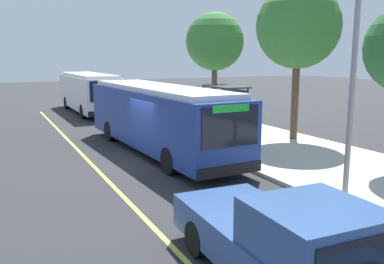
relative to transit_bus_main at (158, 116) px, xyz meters
name	(u,v)px	position (x,y,z in m)	size (l,w,h in m)	color
ground_plane	(148,161)	(1.33, -1.01, -1.62)	(120.00, 120.00, 0.00)	#2B2B2D
sidewalk_curb	(267,145)	(1.33, 4.99, -1.54)	(44.00, 6.40, 0.15)	#B7B2A8
lane_stripe_center	(94,167)	(1.33, -3.21, -1.61)	(36.00, 0.14, 0.01)	#E0D64C
transit_bus_main	(158,116)	(0.00, 0.00, 0.00)	(11.52, 3.12, 2.95)	navy
transit_bus_second	(89,91)	(-14.81, 0.16, 0.00)	(10.27, 2.70, 2.95)	white
pickup_truck	(286,246)	(11.39, -2.06, -0.76)	(5.47, 2.20, 1.85)	#2D4C84
bus_shelter	(226,98)	(-2.95, 5.21, 0.30)	(2.90, 1.60, 2.48)	#333338
waiting_bench	(227,121)	(-2.90, 5.31, -0.98)	(1.60, 0.48, 0.95)	brown
route_sign_post	(200,105)	(-0.40, 2.29, 0.34)	(0.44, 0.08, 2.80)	#333338
pedestrian_commuter	(204,121)	(-0.74, 2.69, -0.50)	(0.24, 0.40, 1.69)	#282D47
street_tree_near_shelter	(215,42)	(-6.53, 6.49, 3.52)	(3.70, 3.70, 6.86)	brown
street_tree_downstreet	(298,27)	(0.87, 6.92, 3.99)	(4.04, 4.04, 7.51)	brown
utility_pole	(352,87)	(8.40, 2.56, 1.73)	(0.16, 0.16, 6.40)	gray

